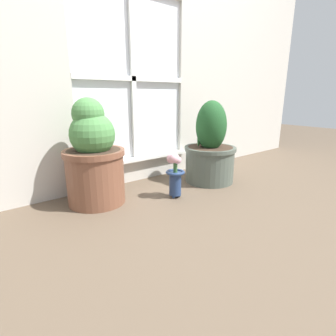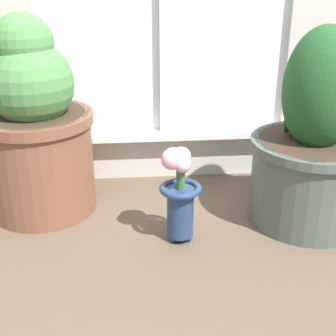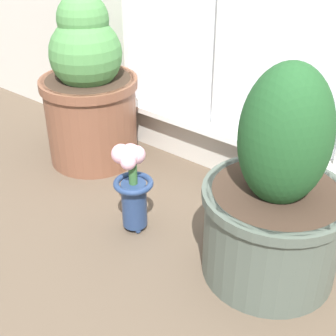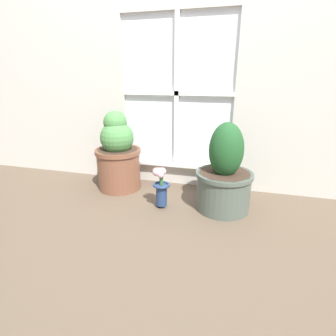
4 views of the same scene
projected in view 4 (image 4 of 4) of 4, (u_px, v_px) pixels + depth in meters
ground_plane at (156, 213)px, 1.86m from camera, size 10.00×10.00×0.00m
wall_with_window at (178, 27)px, 1.99m from camera, size 4.40×0.10×2.50m
potted_plant_left at (118, 155)px, 2.20m from camera, size 0.38×0.38×0.66m
potted_plant_right at (224, 177)px, 1.86m from camera, size 0.40×0.40×0.64m
flower_vase at (161, 184)px, 1.90m from camera, size 0.13×0.13×0.31m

